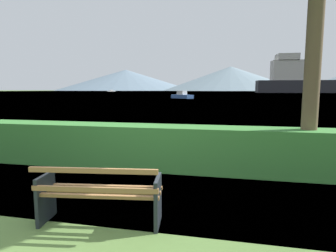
# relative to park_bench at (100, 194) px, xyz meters

# --- Properties ---
(ground_plane) EXTENTS (1400.00, 1400.00, 0.00)m
(ground_plane) POSITION_rel_park_bench_xyz_m (-0.01, 0.06, -0.43)
(ground_plane) COLOR #4C6B33
(water_surface) EXTENTS (620.00, 620.00, 0.00)m
(water_surface) POSITION_rel_park_bench_xyz_m (-0.01, 309.92, -0.42)
(water_surface) COLOR #7A99A8
(water_surface) RESTS_ON ground_plane
(park_bench) EXTENTS (1.73, 0.79, 0.87)m
(park_bench) POSITION_rel_park_bench_xyz_m (0.00, 0.00, 0.00)
(park_bench) COLOR olive
(park_bench) RESTS_ON ground_plane
(hedge_row) EXTENTS (13.99, 0.86, 1.02)m
(hedge_row) POSITION_rel_park_bench_xyz_m (-0.01, 2.95, 0.08)
(hedge_row) COLOR #387A33
(hedge_row) RESTS_ON ground_plane
(cargo_ship_large) EXTENTS (93.75, 17.60, 22.79)m
(cargo_ship_large) POSITION_rel_park_bench_xyz_m (56.08, 182.94, 5.95)
(cargo_ship_large) COLOR #232328
(cargo_ship_large) RESTS_ON water_surface
(sailboat_mid) EXTENTS (7.48, 6.93, 1.65)m
(sailboat_mid) POSITION_rel_park_bench_xyz_m (-108.31, 250.25, 0.15)
(sailboat_mid) COLOR silver
(sailboat_mid) RESTS_ON water_surface
(tender_far) EXTENTS (5.49, 5.48, 1.64)m
(tender_far) POSITION_rel_park_bench_xyz_m (-8.57, 57.41, 0.15)
(tender_far) COLOR #335693
(tender_far) RESTS_ON water_surface
(distant_hills) EXTENTS (859.66, 358.04, 72.13)m
(distant_hills) POSITION_rel_park_bench_xyz_m (122.76, 582.03, 29.87)
(distant_hills) COLOR slate
(distant_hills) RESTS_ON ground_plane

